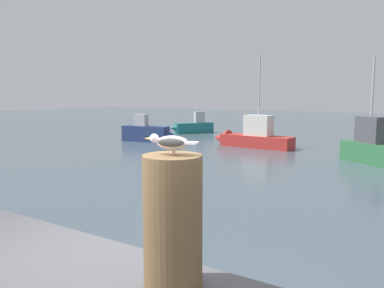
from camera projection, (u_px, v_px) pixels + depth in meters
name	position (u px, v px, depth m)	size (l,w,h in m)	color
mooring_post	(173.00, 222.00, 2.71)	(0.42, 0.42, 0.96)	brown
seagull	(171.00, 142.00, 2.64)	(0.39, 0.19, 0.14)	#C67160
boat_green	(380.00, 150.00, 14.57)	(3.41, 2.83, 4.10)	#2D6B3D
boat_red	(250.00, 136.00, 19.80)	(4.53, 1.32, 4.78)	#B72D28
boat_navy	(148.00, 132.00, 21.94)	(3.34, 1.11, 1.56)	navy
boat_teal	(193.00, 127.00, 26.81)	(2.28, 2.91, 1.50)	#1E7075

